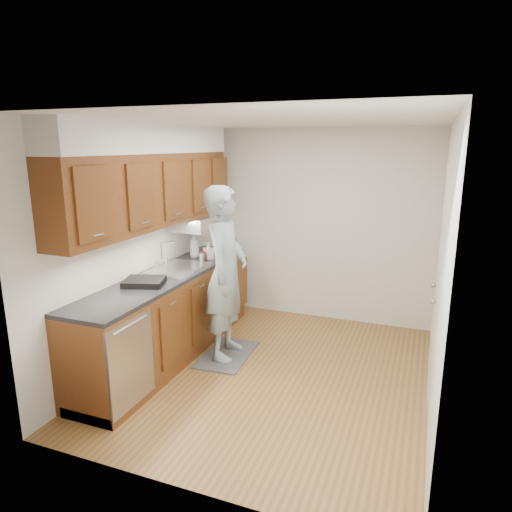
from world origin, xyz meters
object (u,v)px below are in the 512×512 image
at_px(person, 226,262).
at_px(dish_rack, 144,282).
at_px(soap_bottle_a, 195,245).
at_px(steel_can, 202,258).
at_px(soda_can, 203,256).
at_px(soap_bottle_b, 209,251).

bearing_deg(person, dish_rack, 129.73).
height_order(soap_bottle_a, steel_can, soap_bottle_a).
bearing_deg(dish_rack, soda_can, 66.58).
xyz_separation_m(soda_can, dish_rack, (-0.09, -1.07, -0.03)).
bearing_deg(soda_can, person, -41.11).
height_order(person, soap_bottle_b, person).
bearing_deg(dish_rack, soap_bottle_b, 65.45).
bearing_deg(dish_rack, steel_can, 64.81).
bearing_deg(person, soap_bottle_b, 34.81).
xyz_separation_m(soap_bottle_a, dish_rack, (0.09, -1.20, -0.12)).
bearing_deg(soap_bottle_b, person, -48.30).
bearing_deg(soap_bottle_b, steel_can, -92.18).
bearing_deg(soda_can, dish_rack, -94.91).
xyz_separation_m(person, soda_can, (-0.50, 0.44, -0.08)).
relative_size(soap_bottle_b, dish_rack, 0.55).
bearing_deg(soap_bottle_a, person, -39.95).
distance_m(soap_bottle_a, steel_can, 0.31).
distance_m(soda_can, dish_rack, 1.07).
height_order(soap_bottle_a, soda_can, soap_bottle_a).
bearing_deg(dish_rack, person, 28.11).
relative_size(soap_bottle_a, soap_bottle_b, 1.46).
bearing_deg(soap_bottle_a, steel_can, -45.40).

